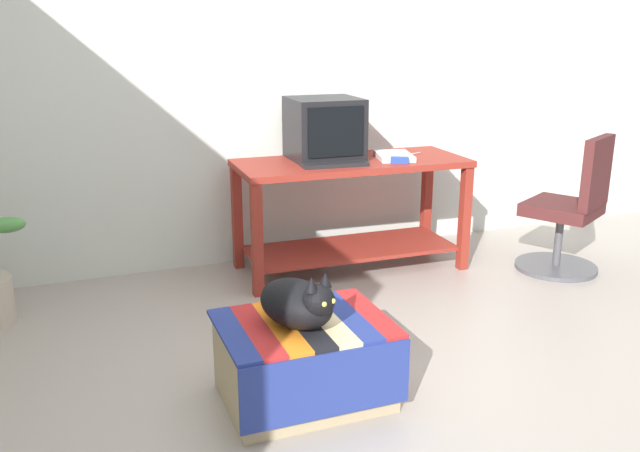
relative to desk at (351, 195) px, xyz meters
The scene contains 11 objects.
ground_plane 1.73m from the desk, 105.56° to the right, with size 14.00×14.00×0.00m, color #9E9389.
back_wall 1.03m from the desk, 134.71° to the left, with size 8.00×0.10×2.60m, color silver.
desk is the anchor object (origin of this frame).
tv_monitor 0.45m from the desk, 145.38° to the left, with size 0.44×0.43×0.38m.
keyboard 0.32m from the desk, 142.77° to the right, with size 0.40×0.15×0.02m, color black.
book 0.37m from the desk, 10.72° to the right, with size 0.21×0.30×0.03m, color white.
ottoman_with_blanket 1.68m from the desk, 120.19° to the right, with size 0.70×0.55×0.36m.
cat 1.69m from the desk, 120.61° to the right, with size 0.36×0.46×0.26m.
office_chair 1.40m from the desk, 23.32° to the right, with size 0.57×0.57×0.89m.
stapler 0.40m from the desk, 39.81° to the right, with size 0.04×0.11×0.04m, color #2342B7.
pen 0.52m from the desk, ahead, with size 0.01×0.01×0.14m, color #B7B7BC.
Camera 1 is at (-1.24, -2.25, 1.54)m, focal length 37.98 mm.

